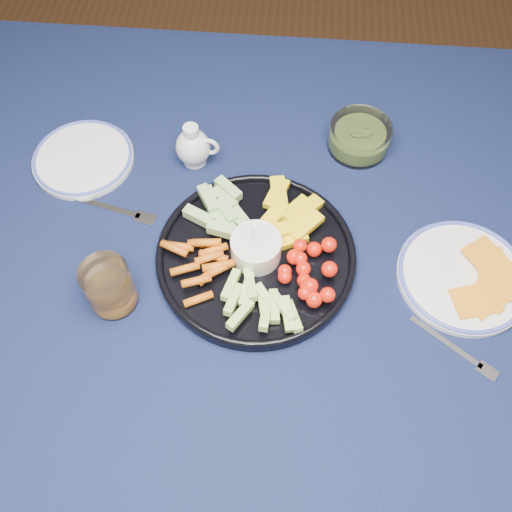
# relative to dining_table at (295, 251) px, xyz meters

# --- Properties ---
(dining_table) EXTENTS (1.67, 1.07, 0.75)m
(dining_table) POSITION_rel_dining_table_xyz_m (0.00, 0.00, 0.00)
(dining_table) COLOR #462717
(dining_table) RESTS_ON ground
(crudite_platter) EXTENTS (0.36, 0.36, 0.11)m
(crudite_platter) POSITION_rel_dining_table_xyz_m (-0.07, -0.08, 0.11)
(crudite_platter) COLOR black
(crudite_platter) RESTS_ON dining_table
(creamer_pitcher) EXTENTS (0.09, 0.07, 0.09)m
(creamer_pitcher) POSITION_rel_dining_table_xyz_m (-0.21, 0.14, 0.13)
(creamer_pitcher) COLOR white
(creamer_pitcher) RESTS_ON dining_table
(pickle_bowl) EXTENTS (0.12, 0.12, 0.06)m
(pickle_bowl) POSITION_rel_dining_table_xyz_m (0.11, 0.21, 0.11)
(pickle_bowl) COLOR white
(pickle_bowl) RESTS_ON dining_table
(cheese_plate) EXTENTS (0.23, 0.23, 0.03)m
(cheese_plate) POSITION_rel_dining_table_xyz_m (0.29, -0.09, 0.10)
(cheese_plate) COLOR white
(cheese_plate) RESTS_ON dining_table
(juice_tumbler) EXTENTS (0.08, 0.08, 0.10)m
(juice_tumbler) POSITION_rel_dining_table_xyz_m (-0.31, -0.18, 0.13)
(juice_tumbler) COLOR white
(juice_tumbler) RESTS_ON dining_table
(fork_left) EXTENTS (0.19, 0.06, 0.00)m
(fork_left) POSITION_rel_dining_table_xyz_m (-0.34, 0.00, 0.09)
(fork_left) COLOR silver
(fork_left) RESTS_ON dining_table
(fork_right) EXTENTS (0.14, 0.11, 0.00)m
(fork_right) POSITION_rel_dining_table_xyz_m (0.28, -0.23, 0.09)
(fork_right) COLOR silver
(fork_right) RESTS_ON dining_table
(side_plate_extra) EXTENTS (0.20, 0.20, 0.02)m
(side_plate_extra) POSITION_rel_dining_table_xyz_m (-0.43, 0.12, 0.10)
(side_plate_extra) COLOR white
(side_plate_extra) RESTS_ON dining_table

